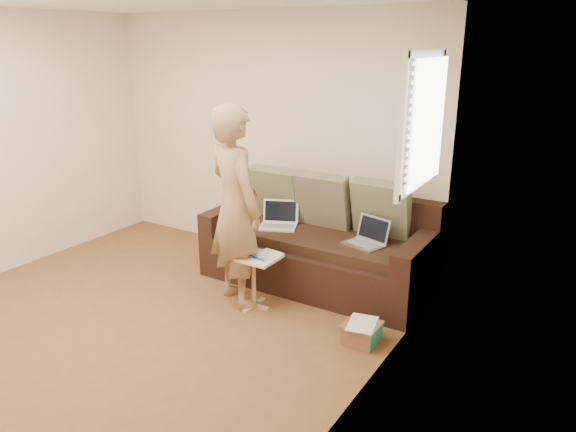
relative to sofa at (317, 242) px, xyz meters
The scene contains 16 objects.
floor 2.04m from the sofa, 116.89° to the right, with size 4.50×4.50×0.00m, color brown.
wall_back 1.34m from the sofa, 152.18° to the left, with size 4.00×4.00×0.00m, color beige.
wall_right 2.26m from the sofa, 58.21° to the right, with size 4.50×4.50×0.00m, color beige.
window_blinds 1.67m from the sofa, 14.68° to the right, with size 0.12×0.88×1.08m, color white, non-canonical shape.
sofa is the anchor object (origin of this frame).
pillow_left 0.73m from the sofa, 162.42° to the left, with size 0.55×0.14×0.55m, color #686F51, non-canonical shape.
pillow_mid 0.42m from the sofa, 104.33° to the left, with size 0.55×0.14×0.55m, color #656048, non-canonical shape.
pillow_right 0.70m from the sofa, 23.39° to the left, with size 0.55×0.14×0.55m, color #686F51, non-canonical shape.
laptop_silver 0.53m from the sofa, ahead, with size 0.35×0.25×0.23m, color #B7BABC, non-canonical shape.
laptop_white 0.42m from the sofa, 169.99° to the right, with size 0.36×0.26×0.26m, color white, non-canonical shape.
person 0.97m from the sofa, 120.26° to the right, with size 0.66×0.45×1.81m, color olive.
side_table 0.80m from the sofa, 107.63° to the right, with size 0.45×0.32×0.50m, color silver, non-canonical shape.
drinking_glass 0.80m from the sofa, 122.43° to the right, with size 0.07×0.07×0.12m, color silver, non-canonical shape.
scissors 0.82m from the sofa, 100.70° to the right, with size 0.18×0.10×0.02m, color silver, non-canonical shape.
paper_on_table 0.72m from the sofa, 101.50° to the right, with size 0.21×0.30×0.00m, color white, non-canonical shape.
striped_box 1.22m from the sofa, 43.32° to the right, with size 0.27×0.27×0.17m, color red, non-canonical shape.
Camera 1 is at (3.22, -2.52, 2.28)m, focal length 33.43 mm.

